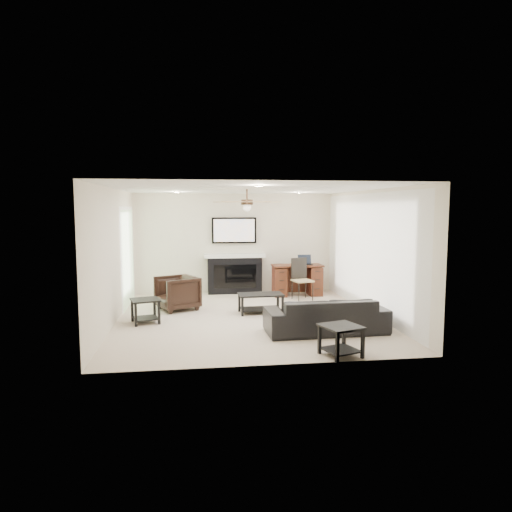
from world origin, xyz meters
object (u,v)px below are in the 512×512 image
object	(u,v)px
sofa	(326,315)
fireplace_unit	(235,256)
coffee_table	(261,303)
armchair	(177,293)
desk	(297,280)

from	to	relation	value
sofa	fireplace_unit	distance (m)	4.08
coffee_table	fireplace_unit	size ratio (longest dim) A/B	0.47
sofa	coffee_table	world-z (taller)	sofa
fireplace_unit	armchair	bearing A→B (deg)	-129.23
sofa	fireplace_unit	xyz separation A→B (m)	(-1.23, 3.83, 0.65)
armchair	coffee_table	distance (m)	1.79
coffee_table	fireplace_unit	bearing A→B (deg)	95.76
desk	coffee_table	bearing A→B (deg)	-123.49
armchair	coffee_table	xyz separation A→B (m)	(1.70, -0.55, -0.16)
armchair	desk	size ratio (longest dim) A/B	0.65
fireplace_unit	desk	xyz separation A→B (m)	(1.49, -0.47, -0.57)
sofa	desk	xyz separation A→B (m)	(0.27, 3.36, 0.08)
sofa	coffee_table	size ratio (longest dim) A/B	2.30
sofa	armchair	xyz separation A→B (m)	(-2.60, 2.15, 0.06)
desk	armchair	bearing A→B (deg)	-157.07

